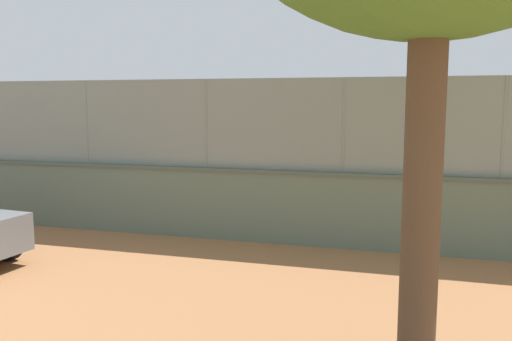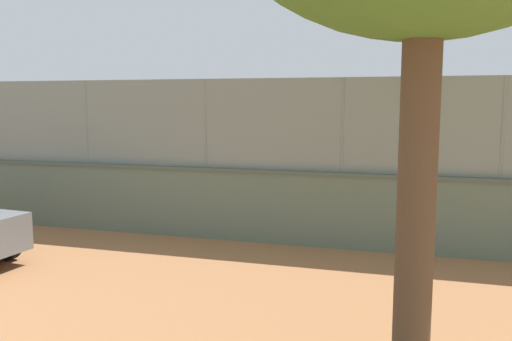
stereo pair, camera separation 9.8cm
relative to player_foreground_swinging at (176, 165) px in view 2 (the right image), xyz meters
The scene contains 8 objects.
ground_plane 5.32m from the player_foreground_swinging, 134.92° to the right, with size 260.00×260.00×0.00m, color #A36B42.
perimeter_wall 6.39m from the player_foreground_swinging, 120.82° to the left, with size 32.08×0.64×1.66m.
fence_panel_on_wall 6.61m from the player_foreground_swinging, 120.82° to the left, with size 31.51×0.30×2.02m.
player_foreground_swinging is the anchor object (origin of this frame).
player_baseline_waiting 7.72m from the player_foreground_swinging, 168.78° to the right, with size 0.78×0.77×1.66m.
player_at_service_line 3.88m from the player_foreground_swinging, 148.50° to the left, with size 1.25×0.73×1.65m.
sports_ball 1.47m from the player_foreground_swinging, 108.03° to the left, with size 0.14×0.14×0.14m, color orange.
spare_ball_by_wall 4.85m from the player_foreground_swinging, 64.44° to the left, with size 0.16×0.16×0.16m, color yellow.
Camera 2 is at (-4.10, 20.71, 3.19)m, focal length 37.52 mm.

